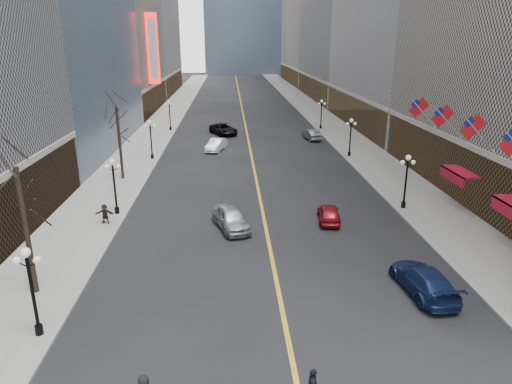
{
  "coord_description": "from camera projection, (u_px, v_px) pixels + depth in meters",
  "views": [
    {
      "loc": [
        -2.56,
        -5.02,
        13.46
      ],
      "look_at": [
        -1.29,
        17.03,
        6.09
      ],
      "focal_mm": 32.0,
      "sensor_mm": 36.0,
      "label": 1
    }
  ],
  "objects": [
    {
      "name": "tree_west_far",
      "position": [
        117.0,
        118.0,
        44.32
      ],
      "size": [
        3.6,
        3.6,
        7.92
      ],
      "color": "#2D231C",
      "rests_on": "sidewalk_west"
    },
    {
      "name": "car_sb_mid",
      "position": [
        329.0,
        213.0,
        35.45
      ],
      "size": [
        2.07,
        4.13,
        1.35
      ],
      "primitive_type": "imported",
      "rotation": [
        0.0,
        0.0,
        3.02
      ],
      "color": "maroon",
      "rests_on": "ground"
    },
    {
      "name": "awning_c",
      "position": [
        458.0,
        173.0,
        37.47
      ],
      "size": [
        1.4,
        4.0,
        0.93
      ],
      "color": "maroon",
      "rests_on": "ground"
    },
    {
      "name": "car_nb_near",
      "position": [
        231.0,
        218.0,
        34.01
      ],
      "size": [
        3.29,
        5.19,
        1.65
      ],
      "primitive_type": "imported",
      "rotation": [
        0.0,
        0.0,
        0.3
      ],
      "color": "#A4A7AB",
      "rests_on": "ground"
    },
    {
      "name": "sidewalk_west",
      "position": [
        160.0,
        126.0,
        74.66
      ],
      "size": [
        6.0,
        230.0,
        0.15
      ],
      "primitive_type": "cube",
      "color": "gray",
      "rests_on": "ground"
    },
    {
      "name": "streetlamp_west_2",
      "position": [
        151.0,
        136.0,
        53.05
      ],
      "size": [
        1.26,
        0.44,
        4.52
      ],
      "color": "black",
      "rests_on": "sidewalk_west"
    },
    {
      "name": "streetlamp_west_1",
      "position": [
        114.0,
        181.0,
        36.0
      ],
      "size": [
        1.26,
        0.44,
        4.52
      ],
      "color": "black",
      "rests_on": "sidewalk_west"
    },
    {
      "name": "streetlamp_east_1",
      "position": [
        406.0,
        176.0,
        37.29
      ],
      "size": [
        1.26,
        0.44,
        4.52
      ],
      "color": "black",
      "rests_on": "sidewalk_east"
    },
    {
      "name": "lane_line",
      "position": [
        244.0,
        116.0,
        84.91
      ],
      "size": [
        0.25,
        200.0,
        0.02
      ],
      "primitive_type": "cube",
      "color": "gold",
      "rests_on": "ground"
    },
    {
      "name": "tree_west_near",
      "position": [
        19.0,
        188.0,
        23.49
      ],
      "size": [
        3.6,
        3.6,
        7.92
      ],
      "color": "#2D231C",
      "rests_on": "sidewalk_west"
    },
    {
      "name": "car_nb_far",
      "position": [
        223.0,
        129.0,
        68.17
      ],
      "size": [
        4.79,
        6.4,
        1.61
      ],
      "primitive_type": "imported",
      "rotation": [
        0.0,
        0.0,
        0.41
      ],
      "color": "black",
      "rests_on": "ground"
    },
    {
      "name": "sidewalk_east",
      "position": [
        329.0,
        124.0,
        76.18
      ],
      "size": [
        6.0,
        230.0,
        0.15
      ],
      "primitive_type": "cube",
      "color": "gray",
      "rests_on": "ground"
    },
    {
      "name": "streetlamp_west_3",
      "position": [
        170.0,
        112.0,
        70.09
      ],
      "size": [
        1.26,
        0.44,
        4.52
      ],
      "color": "black",
      "rests_on": "sidewalk_west"
    },
    {
      "name": "car_sb_far",
      "position": [
        312.0,
        134.0,
        64.57
      ],
      "size": [
        2.27,
        4.75,
        1.5
      ],
      "primitive_type": "imported",
      "rotation": [
        0.0,
        0.0,
        3.3
      ],
      "color": "#565D5F",
      "rests_on": "ground"
    },
    {
      "name": "streetlamp_west_0",
      "position": [
        31.0,
        283.0,
        20.85
      ],
      "size": [
        1.26,
        0.44,
        4.52
      ],
      "color": "black",
      "rests_on": "sidewalk_west"
    },
    {
      "name": "theatre_marquee",
      "position": [
        153.0,
        49.0,
        80.25
      ],
      "size": [
        2.0,
        0.55,
        12.0
      ],
      "color": "red",
      "rests_on": "ground"
    },
    {
      "name": "ped_west_far",
      "position": [
        105.0,
        214.0,
        34.64
      ],
      "size": [
        1.45,
        0.53,
        1.53
      ],
      "primitive_type": "imported",
      "rotation": [
        0.0,
        0.0,
        -0.09
      ],
      "color": "#2C2218",
      "rests_on": "sidewalk_west"
    },
    {
      "name": "flag_3",
      "position": [
        475.0,
        129.0,
        33.25
      ],
      "size": [
        2.87,
        0.12,
        2.87
      ],
      "color": "#B2B2B7",
      "rests_on": "ground"
    },
    {
      "name": "flag_5",
      "position": [
        420.0,
        109.0,
        42.72
      ],
      "size": [
        2.87,
        0.12,
        2.87
      ],
      "color": "#B2B2B7",
      "rests_on": "ground"
    },
    {
      "name": "car_sb_near",
      "position": [
        424.0,
        280.0,
        25.38
      ],
      "size": [
        2.63,
        5.47,
        1.54
      ],
      "primitive_type": "imported",
      "rotation": [
        0.0,
        0.0,
        3.23
      ],
      "color": "navy",
      "rests_on": "ground"
    },
    {
      "name": "streetlamp_east_3",
      "position": [
        321.0,
        111.0,
        71.38
      ],
      "size": [
        1.26,
        0.44,
        4.52
      ],
      "color": "black",
      "rests_on": "sidewalk_east"
    },
    {
      "name": "flag_4",
      "position": [
        444.0,
        118.0,
        37.98
      ],
      "size": [
        2.87,
        0.12,
        2.87
      ],
      "color": "#B2B2B7",
      "rests_on": "ground"
    },
    {
      "name": "car_nb_mid",
      "position": [
        216.0,
        145.0,
        58.15
      ],
      "size": [
        2.9,
        4.84,
        1.51
      ],
      "primitive_type": "imported",
      "rotation": [
        0.0,
        0.0,
        -0.3
      ],
      "color": "white",
      "rests_on": "ground"
    },
    {
      "name": "streetlamp_east_2",
      "position": [
        351.0,
        133.0,
        54.33
      ],
      "size": [
        1.26,
        0.44,
        4.52
      ],
      "color": "black",
      "rests_on": "sidewalk_east"
    }
  ]
}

